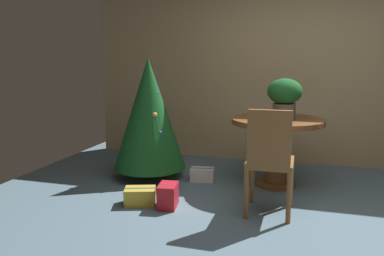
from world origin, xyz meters
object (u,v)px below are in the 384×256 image
Objects in this scene: gift_box_cream at (202,175)px; gift_box_red at (168,196)px; gift_box_gold at (140,196)px; round_dining_table at (277,138)px; wooden_chair_near at (270,157)px; flower_vase at (285,95)px; holiday_tree at (149,113)px.

gift_box_red reaches higher than gift_box_cream.
gift_box_gold is at bearing -114.10° from gift_box_cream.
wooden_chair_near is (0.00, -0.92, 0.00)m from round_dining_table.
flower_vase reaches higher than gift_box_gold.
round_dining_table is 0.98m from gift_box_cream.
holiday_tree reaches higher than gift_box_gold.
gift_box_cream is at bearing 1.15° from holiday_tree.
round_dining_table is at bearing 45.73° from gift_box_red.
wooden_chair_near is at bearing -90.00° from round_dining_table.
round_dining_table is 2.29× the size of flower_vase.
wooden_chair_near is 1.28m from gift_box_cream.
gift_box_cream is 0.85× the size of gift_box_gold.
gift_box_red is (-0.11, -0.89, 0.04)m from gift_box_cream.
wooden_chair_near is 1.34m from gift_box_gold.
wooden_chair_near reaches higher than gift_box_cream.
holiday_tree is (-1.57, -0.08, -0.25)m from flower_vase.
round_dining_table is 2.91× the size of gift_box_gold.
round_dining_table is 0.92m from wooden_chair_near.
gift_box_gold reaches higher than gift_box_cream.
gift_box_gold is at bearing -179.16° from gift_box_red.
gift_box_red is at bearing -134.27° from round_dining_table.
wooden_chair_near reaches higher than gift_box_gold.
gift_box_gold is at bearing -141.76° from round_dining_table.
wooden_chair_near is 1.73m from holiday_tree.
gift_box_cream is at bearing 83.11° from gift_box_red.
round_dining_table is 0.49m from flower_vase.
gift_box_red is at bearing -57.94° from holiday_tree.
round_dining_table is 1.53m from holiday_tree.
flower_vase reaches higher than gift_box_cream.
gift_box_cream is (-0.85, 0.83, -0.48)m from wooden_chair_near.
round_dining_table is 1.44m from gift_box_red.
round_dining_table reaches higher than gift_box_red.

